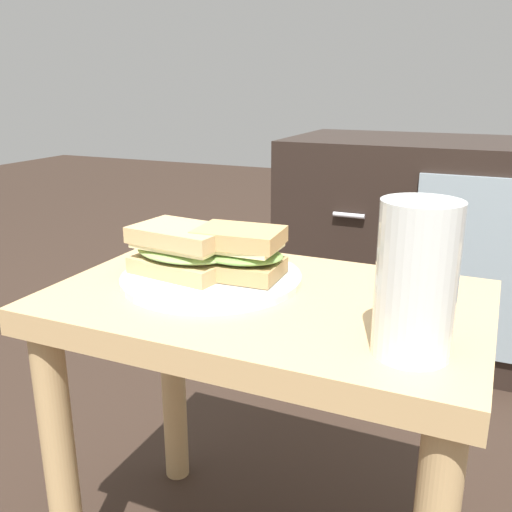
% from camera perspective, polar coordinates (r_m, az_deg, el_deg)
% --- Properties ---
extents(side_table, '(0.56, 0.36, 0.46)m').
position_cam_1_polar(side_table, '(0.77, 1.00, -10.13)').
color(side_table, tan).
rests_on(side_table, ground).
extents(tv_cabinet, '(0.96, 0.46, 0.58)m').
position_cam_1_polar(tv_cabinet, '(1.64, 20.22, 0.73)').
color(tv_cabinet, black).
rests_on(tv_cabinet, ground).
extents(plate, '(0.25, 0.25, 0.01)m').
position_cam_1_polar(plate, '(0.78, -4.52, -2.19)').
color(plate, silver).
rests_on(plate, side_table).
extents(sandwich_front, '(0.16, 0.12, 0.07)m').
position_cam_1_polar(sandwich_front, '(0.79, -7.42, 0.62)').
color(sandwich_front, tan).
rests_on(sandwich_front, plate).
extents(sandwich_back, '(0.13, 0.09, 0.07)m').
position_cam_1_polar(sandwich_back, '(0.76, -1.68, 0.36)').
color(sandwich_back, tan).
rests_on(sandwich_back, plate).
extents(beer_glass, '(0.08, 0.08, 0.16)m').
position_cam_1_polar(beer_glass, '(0.57, 15.89, -2.56)').
color(beer_glass, silver).
rests_on(beer_glass, side_table).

